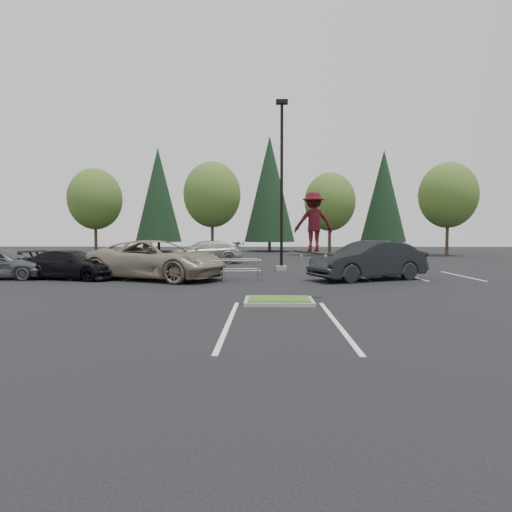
{
  "coord_description": "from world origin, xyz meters",
  "views": [
    {
      "loc": [
        -0.41,
        -13.67,
        2.23
      ],
      "look_at": [
        -0.77,
        1.5,
        1.44
      ],
      "focal_mm": 30.0,
      "sensor_mm": 36.0,
      "label": 1
    }
  ],
  "objects_px": {
    "decid_c": "(330,204)",
    "conif_b": "(270,189)",
    "decid_b": "(212,197)",
    "conif_a": "(158,195)",
    "decid_d": "(448,197)",
    "car_l_black": "(71,265)",
    "cart_corral": "(214,267)",
    "car_l_tan": "(156,260)",
    "light_pole": "(282,195)",
    "car_r_charc": "(368,260)",
    "conif_c": "(384,196)",
    "skateboarder": "(313,222)",
    "decid_a": "(95,201)",
    "car_l_grey": "(1,263)",
    "car_far_silver": "(205,252)"
  },
  "relations": [
    {
      "from": "light_pole",
      "to": "cart_corral",
      "type": "distance_m",
      "value": 7.51
    },
    {
      "from": "cart_corral",
      "to": "light_pole",
      "type": "bearing_deg",
      "value": 49.73
    },
    {
      "from": "decid_c",
      "to": "car_l_grey",
      "type": "height_order",
      "value": "decid_c"
    },
    {
      "from": "decid_a",
      "to": "decid_b",
      "type": "height_order",
      "value": "decid_b"
    },
    {
      "from": "decid_a",
      "to": "car_l_grey",
      "type": "bearing_deg",
      "value": -78.92
    },
    {
      "from": "light_pole",
      "to": "conif_b",
      "type": "height_order",
      "value": "conif_b"
    },
    {
      "from": "conif_c",
      "to": "skateboarder",
      "type": "relative_size",
      "value": 5.68
    },
    {
      "from": "decid_b",
      "to": "conif_c",
      "type": "distance_m",
      "value": 21.94
    },
    {
      "from": "decid_a",
      "to": "skateboarder",
      "type": "height_order",
      "value": "decid_a"
    },
    {
      "from": "car_l_tan",
      "to": "light_pole",
      "type": "bearing_deg",
      "value": -30.81
    },
    {
      "from": "decid_d",
      "to": "cart_corral",
      "type": "xyz_separation_m",
      "value": [
        -20.9,
        -23.76,
        -5.27
      ]
    },
    {
      "from": "light_pole",
      "to": "car_l_black",
      "type": "xyz_separation_m",
      "value": [
        -10.5,
        -5.0,
        -3.84
      ]
    },
    {
      "from": "conif_b",
      "to": "conif_c",
      "type": "distance_m",
      "value": 14.07
    },
    {
      "from": "light_pole",
      "to": "car_r_charc",
      "type": "xyz_separation_m",
      "value": [
        4.0,
        -5.0,
        -3.62
      ]
    },
    {
      "from": "light_pole",
      "to": "car_l_grey",
      "type": "bearing_deg",
      "value": -160.35
    },
    {
      "from": "car_l_black",
      "to": "skateboarder",
      "type": "bearing_deg",
      "value": -104.63
    },
    {
      "from": "conif_a",
      "to": "car_r_charc",
      "type": "relative_size",
      "value": 2.27
    },
    {
      "from": "light_pole",
      "to": "conif_a",
      "type": "distance_m",
      "value": 31.63
    },
    {
      "from": "car_l_black",
      "to": "light_pole",
      "type": "bearing_deg",
      "value": -50.99
    },
    {
      "from": "light_pole",
      "to": "car_l_grey",
      "type": "relative_size",
      "value": 2.17
    },
    {
      "from": "decid_c",
      "to": "conif_a",
      "type": "bearing_deg",
      "value": 153.04
    },
    {
      "from": "decid_c",
      "to": "conif_c",
      "type": "relative_size",
      "value": 0.67
    },
    {
      "from": "decid_a",
      "to": "car_far_silver",
      "type": "relative_size",
      "value": 1.53
    },
    {
      "from": "conif_c",
      "to": "car_l_tan",
      "type": "xyz_separation_m",
      "value": [
        -19.83,
        -32.42,
        -5.89
      ]
    },
    {
      "from": "car_r_charc",
      "to": "car_far_silver",
      "type": "bearing_deg",
      "value": -163.84
    },
    {
      "from": "cart_corral",
      "to": "car_l_tan",
      "type": "bearing_deg",
      "value": 161.98
    },
    {
      "from": "decid_c",
      "to": "conif_a",
      "type": "height_order",
      "value": "conif_a"
    },
    {
      "from": "car_far_silver",
      "to": "decid_a",
      "type": "bearing_deg",
      "value": -151.35
    },
    {
      "from": "decid_b",
      "to": "conif_a",
      "type": "bearing_deg",
      "value": 130.17
    },
    {
      "from": "skateboarder",
      "to": "car_l_tan",
      "type": "distance_m",
      "value": 9.44
    },
    {
      "from": "car_l_black",
      "to": "conif_c",
      "type": "bearing_deg",
      "value": -22.9
    },
    {
      "from": "conif_a",
      "to": "car_l_black",
      "type": "height_order",
      "value": "conif_a"
    },
    {
      "from": "decid_d",
      "to": "car_l_black",
      "type": "height_order",
      "value": "decid_d"
    },
    {
      "from": "decid_b",
      "to": "car_far_silver",
      "type": "relative_size",
      "value": 1.66
    },
    {
      "from": "cart_corral",
      "to": "car_l_tan",
      "type": "xyz_separation_m",
      "value": [
        -2.92,
        0.51,
        0.31
      ]
    },
    {
      "from": "conif_a",
      "to": "decid_d",
      "type": "bearing_deg",
      "value": -16.81
    },
    {
      "from": "decid_d",
      "to": "car_r_charc",
      "type": "height_order",
      "value": "decid_d"
    },
    {
      "from": "conif_b",
      "to": "car_r_charc",
      "type": "distance_m",
      "value": 34.5
    },
    {
      "from": "conif_a",
      "to": "conif_c",
      "type": "relative_size",
      "value": 1.04
    },
    {
      "from": "car_l_black",
      "to": "car_r_charc",
      "type": "relative_size",
      "value": 0.86
    },
    {
      "from": "light_pole",
      "to": "car_r_charc",
      "type": "bearing_deg",
      "value": -51.34
    },
    {
      "from": "car_l_grey",
      "to": "skateboarder",
      "type": "bearing_deg",
      "value": -114.54
    },
    {
      "from": "decid_a",
      "to": "car_l_black",
      "type": "relative_size",
      "value": 1.81
    },
    {
      "from": "conif_b",
      "to": "car_far_silver",
      "type": "relative_size",
      "value": 2.49
    },
    {
      "from": "light_pole",
      "to": "decid_d",
      "type": "bearing_deg",
      "value": 46.35
    },
    {
      "from": "decid_a",
      "to": "car_l_black",
      "type": "xyz_separation_m",
      "value": [
        8.01,
        -23.03,
        -4.87
      ]
    },
    {
      "from": "decid_c",
      "to": "conif_b",
      "type": "bearing_deg",
      "value": 119.32
    },
    {
      "from": "decid_d",
      "to": "car_l_tan",
      "type": "height_order",
      "value": "decid_d"
    },
    {
      "from": "decid_a",
      "to": "conif_c",
      "type": "distance_m",
      "value": 33.4
    },
    {
      "from": "cart_corral",
      "to": "conif_c",
      "type": "bearing_deg",
      "value": 54.67
    }
  ]
}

